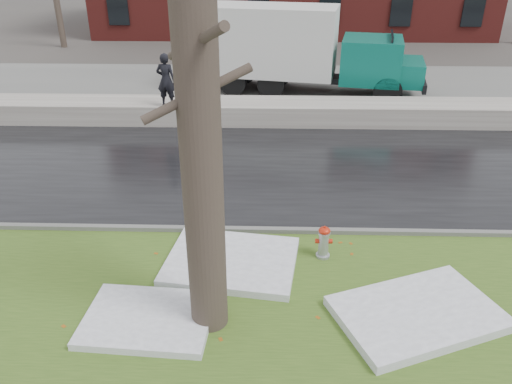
{
  "coord_description": "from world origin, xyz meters",
  "views": [
    {
      "loc": [
        0.58,
        -8.71,
        6.08
      ],
      "look_at": [
        0.3,
        1.12,
        1.0
      ],
      "focal_mm": 35.0,
      "sensor_mm": 36.0,
      "label": 1
    }
  ],
  "objects_px": {
    "fire_hydrant": "(324,240)",
    "worker": "(166,80)",
    "box_truck": "(296,48)",
    "tree": "(198,99)"
  },
  "relations": [
    {
      "from": "worker",
      "to": "box_truck",
      "type": "bearing_deg",
      "value": -125.89
    },
    {
      "from": "box_truck",
      "to": "worker",
      "type": "relative_size",
      "value": 5.87
    },
    {
      "from": "fire_hydrant",
      "to": "tree",
      "type": "relative_size",
      "value": 0.09
    },
    {
      "from": "tree",
      "to": "box_truck",
      "type": "distance_m",
      "value": 14.89
    },
    {
      "from": "box_truck",
      "to": "worker",
      "type": "height_order",
      "value": "box_truck"
    },
    {
      "from": "fire_hydrant",
      "to": "worker",
      "type": "distance_m",
      "value": 9.41
    },
    {
      "from": "box_truck",
      "to": "worker",
      "type": "xyz_separation_m",
      "value": [
        -4.62,
        -4.51,
        -0.21
      ]
    },
    {
      "from": "tree",
      "to": "box_truck",
      "type": "relative_size",
      "value": 0.74
    },
    {
      "from": "worker",
      "to": "fire_hydrant",
      "type": "bearing_deg",
      "value": 130.22
    },
    {
      "from": "tree",
      "to": "worker",
      "type": "relative_size",
      "value": 4.34
    }
  ]
}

